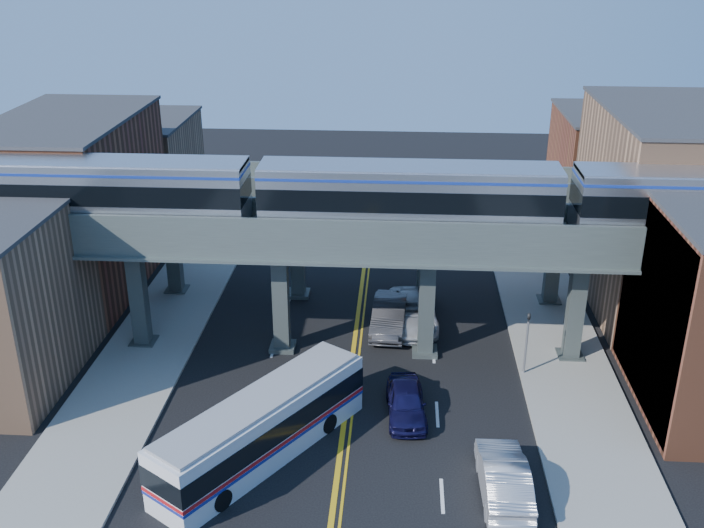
# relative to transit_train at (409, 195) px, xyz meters

# --- Properties ---
(ground) EXTENTS (120.00, 120.00, 0.00)m
(ground) POSITION_rel_transit_train_xyz_m (-2.85, -8.00, -9.28)
(ground) COLOR black
(ground) RESTS_ON ground
(sidewalk_west) EXTENTS (5.00, 70.00, 0.16)m
(sidewalk_west) POSITION_rel_transit_train_xyz_m (-14.35, 2.00, -9.20)
(sidewalk_west) COLOR gray
(sidewalk_west) RESTS_ON ground
(sidewalk_east) EXTENTS (5.00, 70.00, 0.16)m
(sidewalk_east) POSITION_rel_transit_train_xyz_m (8.65, 2.00, -9.20)
(sidewalk_east) COLOR gray
(sidewalk_east) RESTS_ON ground
(building_west_b) EXTENTS (8.00, 14.00, 11.00)m
(building_west_b) POSITION_rel_transit_train_xyz_m (-21.35, 8.00, -3.78)
(building_west_b) COLOR brown
(building_west_b) RESTS_ON ground
(building_west_c) EXTENTS (8.00, 10.00, 8.00)m
(building_west_c) POSITION_rel_transit_train_xyz_m (-21.35, 21.00, -5.28)
(building_west_c) COLOR #A07353
(building_west_c) RESTS_ON ground
(building_east_b) EXTENTS (8.00, 14.00, 12.00)m
(building_east_b) POSITION_rel_transit_train_xyz_m (15.65, 8.00, -3.28)
(building_east_b) COLOR #A07353
(building_east_b) RESTS_ON ground
(building_east_c) EXTENTS (8.00, 10.00, 9.00)m
(building_east_c) POSITION_rel_transit_train_xyz_m (15.65, 21.00, -4.78)
(building_east_c) COLOR brown
(building_east_c) RESTS_ON ground
(mural_panel) EXTENTS (0.10, 9.50, 9.50)m
(mural_panel) POSITION_rel_transit_train_xyz_m (11.70, -4.00, -4.53)
(mural_panel) COLOR teal
(mural_panel) RESTS_ON ground
(elevated_viaduct_near) EXTENTS (52.00, 3.60, 7.40)m
(elevated_viaduct_near) POSITION_rel_transit_train_xyz_m (-2.85, 0.00, -2.81)
(elevated_viaduct_near) COLOR #3C4645
(elevated_viaduct_near) RESTS_ON ground
(elevated_viaduct_far) EXTENTS (52.00, 3.60, 7.40)m
(elevated_viaduct_far) POSITION_rel_transit_train_xyz_m (-2.85, 7.00, -2.81)
(elevated_viaduct_far) COLOR #3C4645
(elevated_viaduct_far) RESTS_ON ground
(transit_train) EXTENTS (47.59, 2.98, 3.48)m
(transit_train) POSITION_rel_transit_train_xyz_m (0.00, 0.00, 0.00)
(transit_train) COLOR black
(transit_train) RESTS_ON elevated_viaduct_near
(stop_sign) EXTENTS (0.76, 0.09, 2.63)m
(stop_sign) POSITION_rel_transit_train_xyz_m (-2.55, -5.00, -7.52)
(stop_sign) COLOR slate
(stop_sign) RESTS_ON ground
(traffic_signal) EXTENTS (0.15, 0.18, 4.10)m
(traffic_signal) POSITION_rel_transit_train_xyz_m (6.35, -2.00, -6.98)
(traffic_signal) COLOR slate
(traffic_signal) RESTS_ON ground
(transit_bus) EXTENTS (8.51, 10.84, 2.94)m
(transit_bus) POSITION_rel_transit_train_xyz_m (-6.27, -9.76, -7.77)
(transit_bus) COLOR silver
(transit_bus) RESTS_ON ground
(car_lane_a) EXTENTS (2.17, 4.69, 1.56)m
(car_lane_a) POSITION_rel_transit_train_xyz_m (0.12, -6.19, -8.50)
(car_lane_a) COLOR #100E36
(car_lane_a) RESTS_ON ground
(car_lane_b) EXTENTS (2.23, 5.57, 1.80)m
(car_lane_b) POSITION_rel_transit_train_xyz_m (-0.90, 2.77, -8.38)
(car_lane_b) COLOR #333335
(car_lane_b) RESTS_ON ground
(car_lane_c) EXTENTS (3.08, 6.29, 1.72)m
(car_lane_c) POSITION_rel_transit_train_xyz_m (0.47, 3.34, -8.42)
(car_lane_c) COLOR silver
(car_lane_c) RESTS_ON ground
(car_lane_d) EXTENTS (2.84, 6.28, 1.79)m
(car_lane_d) POSITION_rel_transit_train_xyz_m (-0.26, 17.17, -8.39)
(car_lane_d) COLOR #999A9E
(car_lane_d) RESTS_ON ground
(car_parked_curb) EXTENTS (2.02, 5.43, 1.77)m
(car_parked_curb) POSITION_rel_transit_train_xyz_m (4.17, -11.74, -8.40)
(car_parked_curb) COLOR #B1B0B5
(car_parked_curb) RESTS_ON ground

